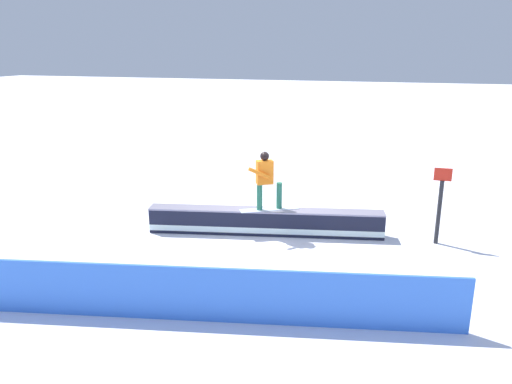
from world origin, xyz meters
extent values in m
plane|color=white|center=(0.00, 0.00, 0.00)|extent=(120.00, 120.00, 0.00)
cube|color=black|center=(0.00, 0.00, 0.31)|extent=(5.87, 1.56, 0.62)
cube|color=white|center=(0.00, 0.00, 0.15)|extent=(5.88, 1.57, 0.15)
cube|color=gray|center=(0.00, 0.00, 0.64)|extent=(5.88, 1.62, 0.04)
cube|color=silver|center=(-0.10, -0.02, 0.67)|extent=(1.43, 0.98, 0.01)
cylinder|color=#296F51|center=(0.12, 0.10, 1.01)|extent=(0.19, 0.19, 0.66)
cylinder|color=#296F51|center=(-0.32, -0.14, 1.01)|extent=(0.19, 0.19, 0.66)
cube|color=orange|center=(0.01, 0.04, 1.63)|extent=(0.47, 0.41, 0.58)
sphere|color=black|center=(0.01, 0.04, 2.03)|extent=(0.22, 0.22, 0.22)
cylinder|color=orange|center=(0.09, 0.28, 1.66)|extent=(0.51, 0.34, 0.32)
cylinder|color=orange|center=(0.01, -0.15, 1.66)|extent=(0.34, 0.24, 0.53)
cube|color=#3A76EC|center=(0.00, 4.34, 0.50)|extent=(8.92, 1.84, 1.01)
cylinder|color=#262628|center=(-4.13, -0.58, 0.78)|extent=(0.10, 0.10, 1.57)
cube|color=red|center=(-4.13, -0.58, 1.72)|extent=(0.40, 0.04, 0.30)
camera|label=1|loc=(-3.14, 11.39, 4.57)|focal=34.76mm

